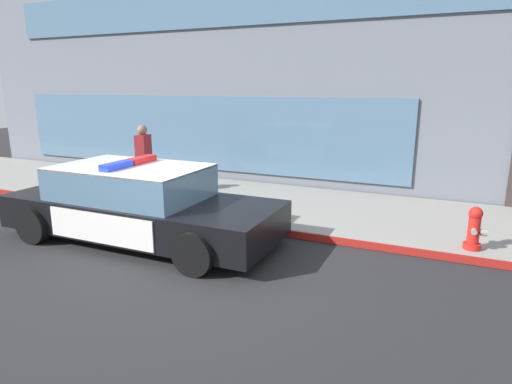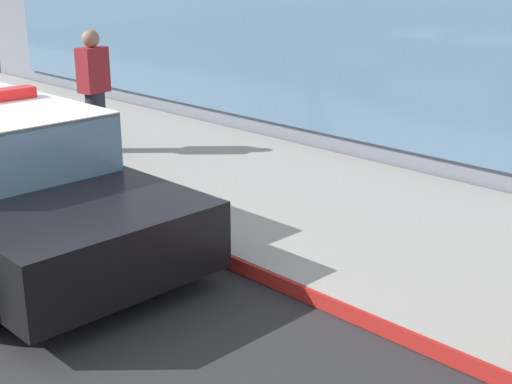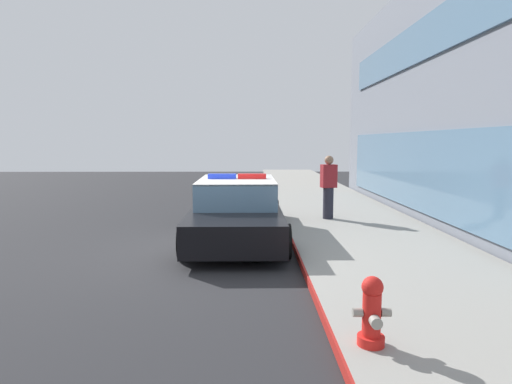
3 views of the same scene
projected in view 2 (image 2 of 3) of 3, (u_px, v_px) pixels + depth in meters
The scene contains 4 objects.
ground at pixel (3, 300), 5.97m from camera, with size 48.00×48.00×0.00m, color #262628.
sidewalk at pixel (289, 197), 8.34m from camera, with size 48.00×3.55×0.15m, color gray.
curb_red_paint at pixel (170, 236), 7.14m from camera, with size 28.80×0.04×0.14m, color maroon.
pedestrian_on_sidewalk at pixel (94, 91), 9.82m from camera, with size 0.33×0.44×1.71m.
Camera 2 is at (5.35, -2.24, 2.74)m, focal length 49.18 mm.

